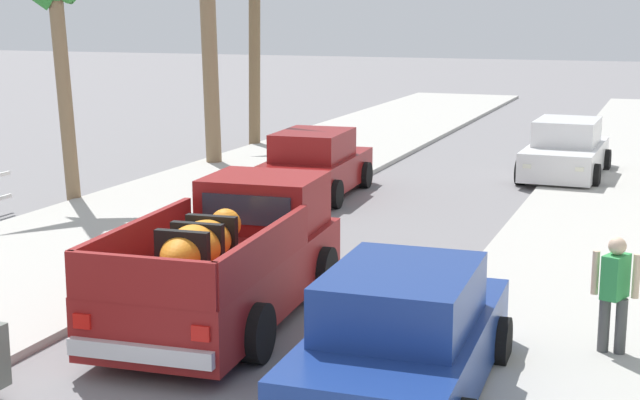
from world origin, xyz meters
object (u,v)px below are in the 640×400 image
Objects in this scene: car_right_near at (566,151)px; pedestrian at (615,291)px; car_left_mid at (403,339)px; pickup_truck at (230,261)px; car_left_near at (314,166)px.

pedestrian is at bearing -81.12° from car_right_near.
pedestrian is at bearing 44.37° from car_left_mid.
car_left_mid is 2.71× the size of pedestrian.
pickup_truck is 1.24× the size of car_right_near.
pedestrian reaches higher than car_left_mid.
pickup_truck is 3.35× the size of pedestrian.
car_left_near is 1.01× the size of car_left_mid.
car_right_near is (3.13, 13.30, -0.10)m from pickup_truck.
car_left_mid is (3.09, -1.97, -0.10)m from pickup_truck.
car_left_near is at bearing 115.80° from car_left_mid.
pedestrian is at bearing -50.02° from car_left_near.
car_left_near and car_left_mid have the same top height.
car_left_near is 11.41m from pedestrian.
car_left_mid is (-0.04, -15.27, 0.00)m from car_right_near.
pedestrian is (2.06, -13.21, 0.20)m from car_right_near.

